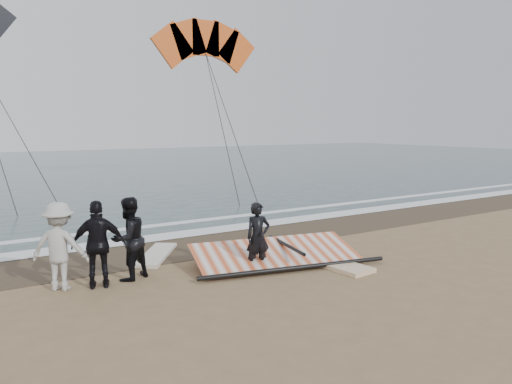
# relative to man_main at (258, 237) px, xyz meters

# --- Properties ---
(ground) EXTENTS (120.00, 120.00, 0.00)m
(ground) POSITION_rel_man_main_xyz_m (0.91, -1.46, -0.80)
(ground) COLOR #8C704C
(ground) RESTS_ON ground
(sea) EXTENTS (120.00, 54.00, 0.02)m
(sea) POSITION_rel_man_main_xyz_m (0.91, 31.54, -0.79)
(sea) COLOR #233838
(sea) RESTS_ON ground
(wet_sand) EXTENTS (120.00, 2.80, 0.01)m
(wet_sand) POSITION_rel_man_main_xyz_m (0.91, 3.04, -0.79)
(wet_sand) COLOR #4C3D2B
(wet_sand) RESTS_ON ground
(foam_near) EXTENTS (120.00, 0.90, 0.01)m
(foam_near) POSITION_rel_man_main_xyz_m (0.91, 4.44, -0.77)
(foam_near) COLOR white
(foam_near) RESTS_ON sea
(foam_far) EXTENTS (120.00, 0.45, 0.01)m
(foam_far) POSITION_rel_man_main_xyz_m (0.91, 6.14, -0.77)
(foam_far) COLOR white
(foam_far) RESTS_ON sea
(man_main) EXTENTS (0.63, 0.47, 1.60)m
(man_main) POSITION_rel_man_main_xyz_m (0.00, 0.00, 0.00)
(man_main) COLOR black
(man_main) RESTS_ON ground
(board_white) EXTENTS (0.97, 2.65, 0.10)m
(board_white) POSITION_rel_man_main_xyz_m (1.72, -0.34, -0.75)
(board_white) COLOR white
(board_white) RESTS_ON ground
(board_cream) EXTENTS (1.78, 2.15, 0.09)m
(board_cream) POSITION_rel_man_main_xyz_m (-1.49, 2.48, -0.75)
(board_cream) COLOR silver
(board_cream) RESTS_ON ground
(trio_cluster) EXTENTS (2.61, 1.28, 1.83)m
(trio_cluster) POSITION_rel_man_main_xyz_m (-3.47, 0.99, 0.11)
(trio_cluster) COLOR black
(trio_cluster) RESTS_ON ground
(sail_rig) EXTENTS (4.55, 2.53, 0.51)m
(sail_rig) POSITION_rel_man_main_xyz_m (0.59, 0.34, -0.60)
(sail_rig) COLOR black
(sail_rig) RESTS_ON ground
(kite_red) EXTENTS (7.41, 4.76, 12.14)m
(kite_red) POSITION_rel_man_main_xyz_m (7.50, 17.01, 6.94)
(kite_red) COLOR #E25A1A
(kite_red) RESTS_ON ground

